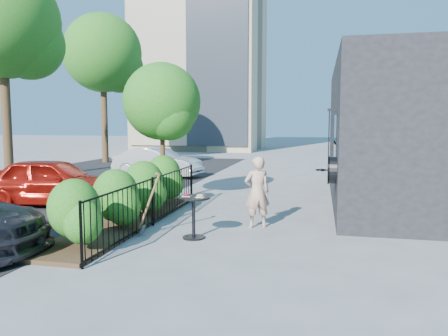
% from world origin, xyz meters
% --- Properties ---
extents(ground, '(120.00, 120.00, 0.00)m').
position_xyz_m(ground, '(0.00, 0.00, 0.00)').
color(ground, gray).
rests_on(ground, ground).
extents(shop_building, '(6.22, 9.00, 4.00)m').
position_xyz_m(shop_building, '(5.50, 4.50, 2.00)').
color(shop_building, black).
rests_on(shop_building, ground).
extents(fence, '(0.05, 6.05, 1.10)m').
position_xyz_m(fence, '(-1.50, 0.00, 0.56)').
color(fence, black).
rests_on(fence, ground).
extents(planting_bed, '(1.30, 6.00, 0.08)m').
position_xyz_m(planting_bed, '(-2.20, 0.00, 0.04)').
color(planting_bed, '#382616').
rests_on(planting_bed, ground).
extents(shrubs, '(1.10, 5.60, 1.24)m').
position_xyz_m(shrubs, '(-2.10, 0.10, 0.70)').
color(shrubs, '#1D5613').
rests_on(shrubs, ground).
extents(patio_tree, '(2.20, 2.20, 3.94)m').
position_xyz_m(patio_tree, '(-2.24, 2.76, 2.76)').
color(patio_tree, '#3F2B19').
rests_on(patio_tree, ground).
extents(street, '(9.00, 30.00, 0.01)m').
position_xyz_m(street, '(-7.00, 3.00, 0.00)').
color(street, black).
rests_on(street, ground).
extents(street_tree_near, '(4.40, 4.40, 8.28)m').
position_xyz_m(street_tree_near, '(-9.94, 5.96, 5.92)').
color(street_tree_near, '#3F2B19').
rests_on(street_tree_near, ground).
extents(street_tree_far, '(4.40, 4.40, 8.28)m').
position_xyz_m(street_tree_far, '(-9.94, 13.96, 5.92)').
color(street_tree_far, '#3F2B19').
rests_on(street_tree_far, ground).
extents(cafe_table, '(0.67, 0.67, 0.90)m').
position_xyz_m(cafe_table, '(-0.30, -0.84, 0.58)').
color(cafe_table, black).
rests_on(cafe_table, ground).
extents(woman, '(0.68, 0.58, 1.57)m').
position_xyz_m(woman, '(0.80, 0.35, 0.79)').
color(woman, tan).
rests_on(woman, ground).
extents(shovel, '(0.49, 0.17, 1.35)m').
position_xyz_m(shovel, '(-1.25, -0.88, 0.59)').
color(shovel, brown).
rests_on(shovel, ground).
extents(car_red, '(4.11, 2.13, 1.34)m').
position_xyz_m(car_red, '(-5.12, 1.66, 0.67)').
color(car_red, '#A6170D').
rests_on(car_red, ground).
extents(car_silver, '(3.91, 1.78, 1.24)m').
position_xyz_m(car_silver, '(-4.60, 8.31, 0.62)').
color(car_silver, '#B1B1B6').
rests_on(car_silver, ground).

